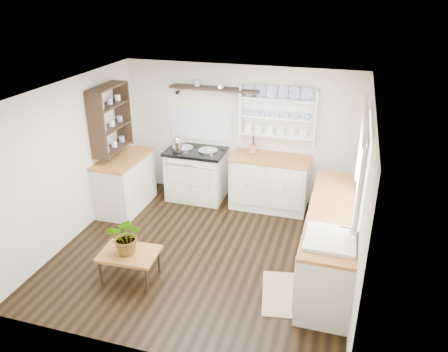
{
  "coord_description": "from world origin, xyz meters",
  "views": [
    {
      "loc": [
        1.74,
        -4.91,
        3.54
      ],
      "look_at": [
        0.21,
        0.25,
        1.1
      ],
      "focal_mm": 35.0,
      "sensor_mm": 36.0,
      "label": 1
    }
  ],
  "objects": [
    {
      "name": "ceiling",
      "position": [
        0.0,
        0.0,
        2.3
      ],
      "size": [
        4.0,
        3.8,
        0.01
      ],
      "primitive_type": "cube",
      "color": "white",
      "rests_on": "wall_back"
    },
    {
      "name": "plate_rack",
      "position": [
        0.65,
        1.86,
        1.56
      ],
      "size": [
        1.2,
        0.22,
        0.9
      ],
      "color": "white",
      "rests_on": "wall_back"
    },
    {
      "name": "belfast_sink",
      "position": [
        1.7,
        -0.65,
        0.8
      ],
      "size": [
        0.55,
        0.6,
        0.45
      ],
      "color": "white",
      "rests_on": "right_cabinets"
    },
    {
      "name": "left_shelving",
      "position": [
        -1.84,
        0.9,
        1.55
      ],
      "size": [
        0.28,
        0.8,
        1.05
      ],
      "primitive_type": "cube",
      "color": "black",
      "rests_on": "wall_left"
    },
    {
      "name": "right_cabinets",
      "position": [
        1.7,
        0.1,
        0.46
      ],
      "size": [
        0.62,
        2.43,
        0.9
      ],
      "color": "beige",
      "rests_on": "floor"
    },
    {
      "name": "aga_cooker",
      "position": [
        -0.68,
        1.57,
        0.45
      ],
      "size": [
        1.0,
        0.69,
        0.92
      ],
      "color": "beige",
      "rests_on": "floor"
    },
    {
      "name": "left_cabinets",
      "position": [
        -1.7,
        0.9,
        0.46
      ],
      "size": [
        0.62,
        1.13,
        0.9
      ],
      "color": "beige",
      "rests_on": "floor"
    },
    {
      "name": "wall_left",
      "position": [
        -2.0,
        0.0,
        1.15
      ],
      "size": [
        0.02,
        3.8,
        2.3
      ],
      "primitive_type": "cube",
      "color": "beige",
      "rests_on": "ground"
    },
    {
      "name": "kettle",
      "position": [
        -0.96,
        1.45,
        1.04
      ],
      "size": [
        0.18,
        0.18,
        0.22
      ],
      "primitive_type": null,
      "color": "silver",
      "rests_on": "aga_cooker"
    },
    {
      "name": "floor",
      "position": [
        0.0,
        0.0,
        0.0
      ],
      "size": [
        4.0,
        3.8,
        0.01
      ],
      "primitive_type": "cube",
      "color": "black",
      "rests_on": "ground"
    },
    {
      "name": "back_cabinets",
      "position": [
        0.6,
        1.6,
        0.46
      ],
      "size": [
        1.27,
        0.63,
        0.9
      ],
      "color": "beige",
      "rests_on": "floor"
    },
    {
      "name": "utensil_crock",
      "position": [
        0.28,
        1.68,
        0.98
      ],
      "size": [
        0.12,
        0.12,
        0.14
      ],
      "primitive_type": "cylinder",
      "color": "#A46B3C",
      "rests_on": "back_cabinets"
    },
    {
      "name": "floor_rug",
      "position": [
        1.24,
        -0.59,
        0.01
      ],
      "size": [
        0.69,
        0.94,
        0.02
      ],
      "primitive_type": "cube",
      "rotation": [
        0.0,
        0.0,
        0.18
      ],
      "color": "#997B59",
      "rests_on": "floor"
    },
    {
      "name": "center_table",
      "position": [
        -0.72,
        -0.83,
        0.35
      ],
      "size": [
        0.75,
        0.55,
        0.39
      ],
      "rotation": [
        0.0,
        0.0,
        0.06
      ],
      "color": "brown",
      "rests_on": "floor"
    },
    {
      "name": "wall_right",
      "position": [
        2.0,
        0.0,
        1.15
      ],
      "size": [
        0.02,
        3.8,
        2.3
      ],
      "primitive_type": "cube",
      "color": "beige",
      "rests_on": "ground"
    },
    {
      "name": "potted_plant",
      "position": [
        -0.72,
        -0.83,
        0.64
      ],
      "size": [
        0.5,
        0.45,
        0.49
      ],
      "primitive_type": "imported",
      "rotation": [
        0.0,
        0.0,
        0.15
      ],
      "color": "#3F7233",
      "rests_on": "center_table"
    },
    {
      "name": "high_shelf",
      "position": [
        -0.4,
        1.78,
        1.91
      ],
      "size": [
        1.5,
        0.29,
        0.16
      ],
      "color": "black",
      "rests_on": "wall_back"
    },
    {
      "name": "wall_back",
      "position": [
        0.0,
        1.9,
        1.15
      ],
      "size": [
        4.0,
        0.02,
        2.3
      ],
      "primitive_type": "cube",
      "color": "beige",
      "rests_on": "ground"
    },
    {
      "name": "window",
      "position": [
        1.95,
        0.15,
        1.56
      ],
      "size": [
        0.08,
        1.55,
        1.22
      ],
      "color": "white",
      "rests_on": "wall_right"
    }
  ]
}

